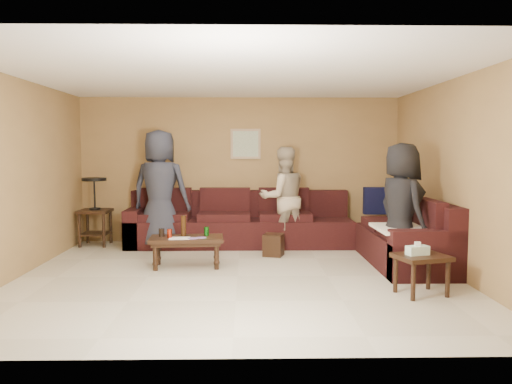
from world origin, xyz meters
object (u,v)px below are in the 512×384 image
(person_right, at_px, (401,208))
(person_middle, at_px, (283,198))
(coffee_table, at_px, (186,241))
(side_table_right, at_px, (421,260))
(waste_bin, at_px, (274,245))
(person_left, at_px, (160,190))
(sectional_sofa, at_px, (291,231))
(end_table_left, at_px, (95,210))

(person_right, bearing_deg, person_middle, 22.61)
(coffee_table, relative_size, side_table_right, 1.60)
(waste_bin, xyz_separation_m, person_left, (-1.79, 0.59, 0.79))
(sectional_sofa, distance_m, person_middle, 0.59)
(coffee_table, bearing_deg, waste_bin, 29.32)
(side_table_right, bearing_deg, coffee_table, 153.41)
(sectional_sofa, bearing_deg, coffee_table, -147.06)
(end_table_left, height_order, person_middle, person_middle)
(person_middle, bearing_deg, coffee_table, 27.19)
(sectional_sofa, distance_m, side_table_right, 2.65)
(sectional_sofa, bearing_deg, person_left, 172.04)
(coffee_table, distance_m, waste_bin, 1.42)
(end_table_left, relative_size, person_right, 0.67)
(coffee_table, height_order, person_middle, person_middle)
(person_right, bearing_deg, end_table_left, 48.77)
(side_table_right, height_order, person_middle, person_middle)
(sectional_sofa, height_order, side_table_right, sectional_sofa)
(waste_bin, relative_size, person_left, 0.17)
(coffee_table, relative_size, end_table_left, 0.90)
(coffee_table, height_order, person_right, person_right)
(waste_bin, xyz_separation_m, person_right, (1.60, -1.03, 0.68))
(side_table_right, height_order, person_left, person_left)
(side_table_right, relative_size, person_middle, 0.39)
(waste_bin, distance_m, person_middle, 0.91)
(coffee_table, height_order, side_table_right, coffee_table)
(coffee_table, bearing_deg, end_table_left, 137.16)
(sectional_sofa, relative_size, side_table_right, 7.26)
(waste_bin, bearing_deg, person_right, -32.82)
(coffee_table, xyz_separation_m, waste_bin, (1.23, 0.69, -0.19))
(sectional_sofa, height_order, person_middle, person_middle)
(end_table_left, distance_m, waste_bin, 3.10)
(person_left, bearing_deg, person_right, 165.43)
(sectional_sofa, relative_size, end_table_left, 4.10)
(end_table_left, bearing_deg, coffee_table, -42.84)
(side_table_right, bearing_deg, sectional_sofa, 117.35)
(end_table_left, xyz_separation_m, person_middle, (3.13, -0.30, 0.23))
(person_left, bearing_deg, end_table_left, -4.19)
(coffee_table, xyz_separation_m, end_table_left, (-1.71, 1.59, 0.24))
(waste_bin, bearing_deg, side_table_right, -53.75)
(coffee_table, relative_size, person_left, 0.53)
(person_left, bearing_deg, coffee_table, 124.79)
(side_table_right, relative_size, person_left, 0.33)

